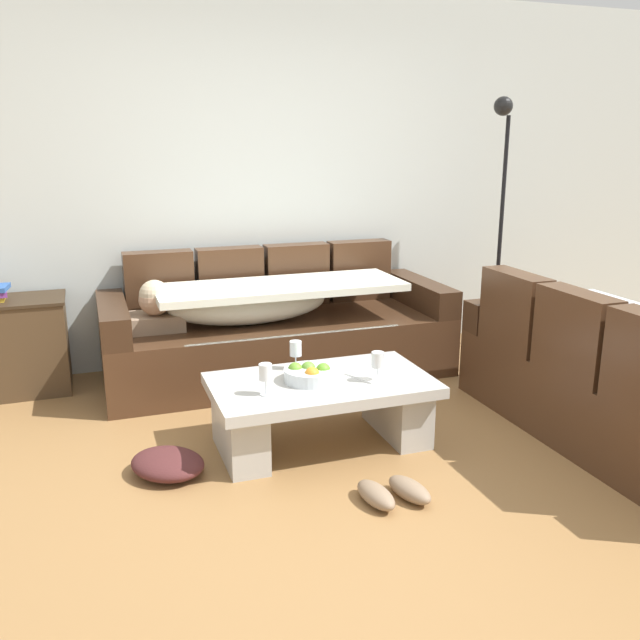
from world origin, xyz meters
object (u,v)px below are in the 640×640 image
object	(u,v)px
coffee_table	(321,404)
side_cabinet	(12,346)
crumpled_garment	(168,464)
couch_along_wall	(272,330)
fruit_bowl	(310,374)
couch_near_window	(625,383)
wine_glass_near_left	(265,373)
pair_of_shoes	(393,492)
floor_lamp	(500,210)
wine_glass_near_right	(378,361)
wine_glass_far_back	(296,350)
open_magazine	(376,373)

from	to	relation	value
coffee_table	side_cabinet	size ratio (longest dim) A/B	1.67
coffee_table	crumpled_garment	world-z (taller)	coffee_table
couch_along_wall	fruit_bowl	distance (m)	1.21
couch_near_window	crumpled_garment	bearing A→B (deg)	80.32
fruit_bowl	wine_glass_near_left	distance (m)	0.31
coffee_table	fruit_bowl	size ratio (longest dim) A/B	4.29
pair_of_shoes	coffee_table	bearing A→B (deg)	99.41
couch_along_wall	floor_lamp	bearing A→B (deg)	1.30
wine_glass_near_right	pair_of_shoes	world-z (taller)	wine_glass_near_right
wine_glass_far_back	pair_of_shoes	world-z (taller)	wine_glass_far_back
crumpled_garment	couch_along_wall	bearing A→B (deg)	54.79
open_magazine	crumpled_garment	bearing A→B (deg)	162.39
couch_along_wall	side_cabinet	world-z (taller)	couch_along_wall
wine_glass_near_left	open_magazine	distance (m)	0.68
wine_glass_near_right	wine_glass_far_back	world-z (taller)	same
fruit_bowl	wine_glass_far_back	xyz separation A→B (m)	(-0.01, 0.21, 0.07)
wine_glass_far_back	floor_lamp	bearing A→B (deg)	27.49
pair_of_shoes	crumpled_garment	xyz separation A→B (m)	(-0.97, 0.61, 0.01)
wine_glass_near_left	crumpled_garment	xyz separation A→B (m)	(-0.51, 0.03, -0.44)
couch_near_window	wine_glass_near_left	xyz separation A→B (m)	(-1.96, 0.39, 0.16)
wine_glass_near_left	open_magazine	world-z (taller)	wine_glass_near_left
wine_glass_near_right	side_cabinet	distance (m)	2.50
wine_glass_near_left	pair_of_shoes	size ratio (longest dim) A/B	0.49
couch_along_wall	crumpled_garment	size ratio (longest dim) A/B	6.03
fruit_bowl	side_cabinet	size ratio (longest dim) A/B	0.39
side_cabinet	wine_glass_near_left	bearing A→B (deg)	-49.32
wine_glass_far_back	fruit_bowl	bearing A→B (deg)	-86.55
couch_near_window	wine_glass_far_back	size ratio (longest dim) A/B	11.96
couch_along_wall	wine_glass_far_back	world-z (taller)	couch_along_wall
couch_along_wall	crumpled_garment	xyz separation A→B (m)	(-0.91, -1.28, -0.27)
couch_along_wall	couch_near_window	bearing A→B (deg)	-47.52
couch_along_wall	wine_glass_near_right	distance (m)	1.36
coffee_table	open_magazine	bearing A→B (deg)	-1.14
coffee_table	wine_glass_far_back	distance (m)	0.35
coffee_table	open_magazine	distance (m)	0.35
side_cabinet	couch_near_window	bearing A→B (deg)	-30.45
wine_glass_near_right	crumpled_garment	distance (m)	1.21
couch_along_wall	pair_of_shoes	world-z (taller)	couch_along_wall
open_magazine	pair_of_shoes	bearing A→B (deg)	-128.03
wine_glass_far_back	side_cabinet	xyz separation A→B (m)	(-1.59, 1.22, -0.17)
wine_glass_near_left	side_cabinet	size ratio (longest dim) A/B	0.23
couch_near_window	coffee_table	xyz separation A→B (m)	(-1.62, 0.50, -0.10)
pair_of_shoes	wine_glass_near_right	bearing A→B (deg)	73.82
couch_near_window	wine_glass_near_right	world-z (taller)	couch_near_window
coffee_table	pair_of_shoes	world-z (taller)	coffee_table
couch_along_wall	floor_lamp	xyz separation A→B (m)	(1.85, 0.04, 0.79)
couch_near_window	open_magazine	xyz separation A→B (m)	(-1.29, 0.49, 0.05)
coffee_table	pair_of_shoes	xyz separation A→B (m)	(0.11, -0.69, -0.19)
couch_near_window	crumpled_garment	size ratio (longest dim) A/B	4.96
fruit_bowl	wine_glass_near_left	bearing A→B (deg)	-156.79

